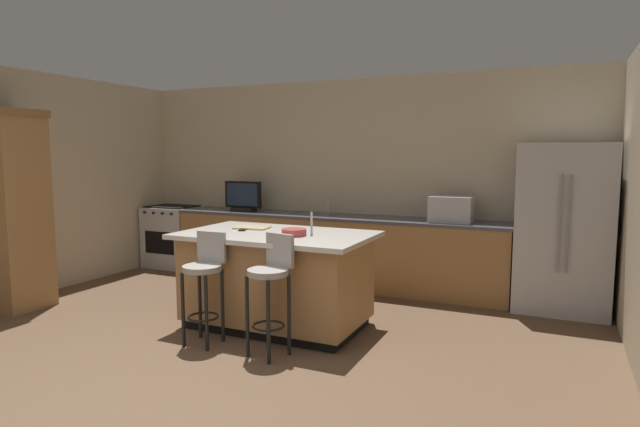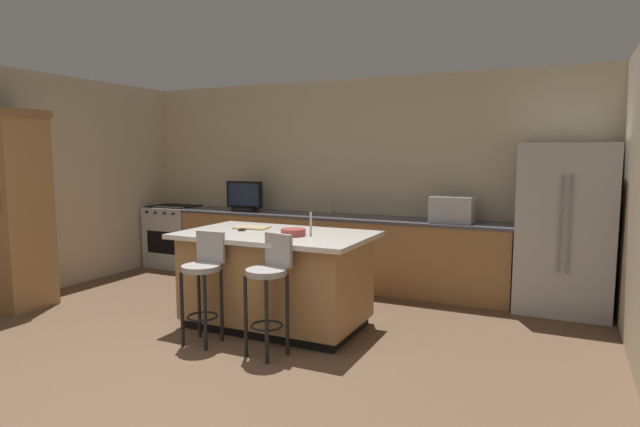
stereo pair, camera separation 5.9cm
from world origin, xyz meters
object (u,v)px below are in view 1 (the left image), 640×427
object	(u,v)px
bar_stool_left	(205,277)
cutting_board	(252,228)
bar_stool_right	(271,283)
fruit_bowl	(294,232)
cabinet_tower	(13,206)
refrigerator	(563,228)
microwave	(451,209)
cell_phone	(243,230)
tv_monitor	(243,197)
range_oven	(173,236)
kitchen_island	(277,279)

from	to	relation	value
bar_stool_left	cutting_board	bearing A→B (deg)	89.57
bar_stool_right	fruit_bowl	distance (m)	0.67
cabinet_tower	bar_stool_right	distance (m)	3.27
refrigerator	bar_stool_left	xyz separation A→B (m)	(-2.88, -2.39, -0.30)
microwave	bar_stool_right	world-z (taller)	microwave
refrigerator	cell_phone	size ratio (longest dim) A/B	11.99
microwave	tv_monitor	world-z (taller)	tv_monitor
range_oven	cabinet_tower	bearing A→B (deg)	-93.30
bar_stool_right	cutting_board	xyz separation A→B (m)	(-0.69, 0.81, 0.32)
range_oven	microwave	xyz separation A→B (m)	(4.11, 0.00, 0.59)
refrigerator	microwave	size ratio (longest dim) A/B	3.75
cabinet_tower	tv_monitor	xyz separation A→B (m)	(1.42, 2.35, -0.03)
microwave	cutting_board	distance (m)	2.35
tv_monitor	cell_phone	size ratio (longest dim) A/B	3.71
refrigerator	cell_phone	bearing A→B (deg)	-149.56
refrigerator	cell_phone	world-z (taller)	refrigerator
kitchen_island	microwave	size ratio (longest dim) A/B	3.83
range_oven	fruit_bowl	size ratio (longest dim) A/B	3.98
refrigerator	tv_monitor	world-z (taller)	refrigerator
bar_stool_left	range_oven	bearing A→B (deg)	133.35
range_oven	tv_monitor	world-z (taller)	tv_monitor
range_oven	cabinet_tower	size ratio (longest dim) A/B	0.43
range_oven	cell_phone	size ratio (longest dim) A/B	6.12
fruit_bowl	cutting_board	xyz separation A→B (m)	(-0.61, 0.24, -0.02)
fruit_bowl	cutting_board	size ratio (longest dim) A/B	0.67
range_oven	bar_stool_left	size ratio (longest dim) A/B	0.92
tv_monitor	cutting_board	bearing A→B (deg)	-54.38
microwave	kitchen_island	bearing A→B (deg)	-127.30
kitchen_island	microwave	xyz separation A→B (m)	(1.34, 1.76, 0.57)
kitchen_island	cell_phone	world-z (taller)	cell_phone
cabinet_tower	cell_phone	world-z (taller)	cabinet_tower
refrigerator	microwave	bearing A→B (deg)	178.02
bar_stool_right	fruit_bowl	xyz separation A→B (m)	(-0.08, 0.58, 0.34)
kitchen_island	cutting_board	xyz separation A→B (m)	(-0.37, 0.14, 0.46)
cabinet_tower	bar_stool_right	xyz separation A→B (m)	(3.23, -0.03, -0.50)
range_oven	cabinet_tower	world-z (taller)	cabinet_tower
bar_stool_right	cutting_board	bearing A→B (deg)	144.07
tv_monitor	range_oven	bearing A→B (deg)	177.74
microwave	tv_monitor	bearing A→B (deg)	-178.95
tv_monitor	cabinet_tower	bearing A→B (deg)	-121.22
cabinet_tower	cutting_board	distance (m)	2.66
microwave	bar_stool_left	world-z (taller)	microwave
cutting_board	fruit_bowl	bearing A→B (deg)	-21.26
range_oven	cell_phone	bearing A→B (deg)	-36.32
microwave	tv_monitor	xyz separation A→B (m)	(-2.82, -0.05, 0.04)
refrigerator	cutting_board	size ratio (longest dim) A/B	5.24
kitchen_island	bar_stool_left	world-z (taller)	bar_stool_left
range_oven	bar_stool_right	size ratio (longest dim) A/B	0.90
range_oven	cell_phone	distance (m)	2.99
kitchen_island	tv_monitor	distance (m)	2.34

